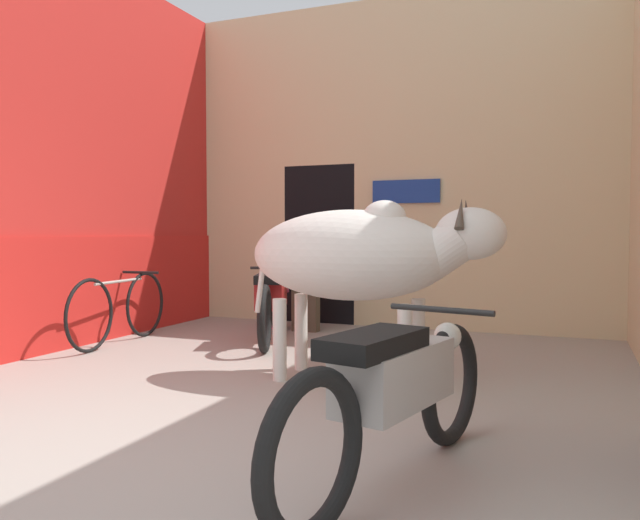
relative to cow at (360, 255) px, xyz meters
The scene contains 9 objects.
ground_plane 2.49m from the cow, 103.33° to the right, with size 30.00×30.00×0.00m, color #9E9389.
wall_left_shopfront 3.38m from the cow, behind, with size 0.25×5.02×4.01m.
wall_back_with_doorway 3.20m from the cow, 104.62° to the left, with size 5.24×0.93×4.01m.
cow is the anchor object (origin of this frame).
motorcycle_near 2.06m from the cow, 67.18° to the right, with size 0.66×1.95×0.78m.
motorcycle_far 2.03m from the cow, 137.17° to the left, with size 0.82×1.82×0.78m.
bicycle 2.98m from the cow, 167.69° to the left, with size 0.44×1.70×0.74m.
shopkeeper_seated 2.64m from the cow, 121.60° to the left, with size 0.44×0.34×1.33m.
plastic_stool 2.94m from the cow, 129.13° to the left, with size 0.30×0.30×0.48m.
Camera 1 is at (2.04, -2.38, 1.17)m, focal length 35.00 mm.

